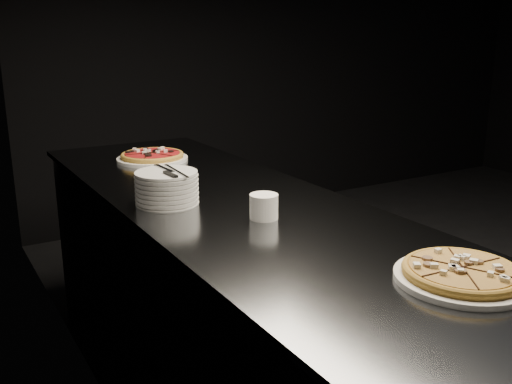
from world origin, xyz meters
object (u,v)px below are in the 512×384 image
pizza_mushroom (462,274)px  plate_stack (167,188)px  pizza_tomato (152,156)px  ramekin (264,206)px  cutlery (170,171)px  counter (235,322)px

pizza_mushroom → plate_stack: size_ratio=1.47×
pizza_tomato → ramekin: size_ratio=3.57×
cutlery → counter: bearing=-25.3°
plate_stack → cutlery: size_ratio=0.94×
counter → ramekin: (-0.01, -0.21, 0.50)m
pizza_mushroom → cutlery: cutlery is taller
pizza_mushroom → cutlery: bearing=109.9°
ramekin → counter: bearing=87.1°
counter → cutlery: (-0.20, 0.08, 0.57)m
counter → cutlery: size_ratio=10.93×
pizza_tomato → cutlery: size_ratio=1.42×
cutlery → pizza_tomato: bearing=71.0°
counter → pizza_tomato: pizza_tomato is taller
pizza_tomato → plate_stack: 0.69m
pizza_tomato → ramekin: bearing=-90.4°
counter → pizza_mushroom: (0.14, -0.84, 0.48)m
counter → plate_stack: bearing=154.9°
counter → pizza_tomato: bearing=90.3°
plate_stack → ramekin: (0.19, -0.31, -0.01)m
pizza_tomato → pizza_mushroom: bearing=-84.9°
ramekin → pizza_tomato: bearing=89.6°
pizza_mushroom → pizza_tomato: bearing=95.1°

